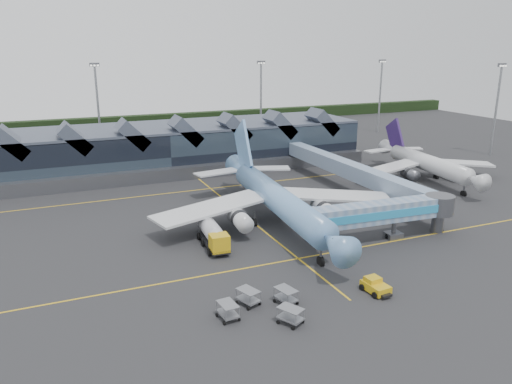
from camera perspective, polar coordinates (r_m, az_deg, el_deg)
name	(u,v)px	position (r m, az deg, el deg)	size (l,w,h in m)	color
ground	(272,238)	(71.65, 1.85, -5.23)	(260.00, 260.00, 0.00)	#252527
taxi_stripes	(246,217)	(80.25, -1.18, -2.83)	(120.00, 60.00, 0.01)	gold
tree_line_far	(134,122)	(174.35, -13.79, 7.82)	(260.00, 4.00, 4.00)	black
terminal	(161,148)	(112.21, -10.86, 5.01)	(90.00, 22.25, 12.52)	black
light_masts	(244,101)	(133.36, -1.41, 10.35)	(132.40, 42.56, 22.45)	gray
main_airliner	(275,197)	(76.22, 2.16, -0.56)	(38.55, 44.49, 14.28)	#629AC7
regional_jet	(425,162)	(107.47, 18.78, 3.23)	(30.15, 33.09, 11.35)	silver
jet_bridge	(389,212)	(72.29, 14.97, -2.24)	(24.08, 4.97, 5.69)	#6584A9
fuel_truck	(212,233)	(68.51, -5.03, -4.69)	(3.33, 9.81, 3.27)	black
pushback_tug	(375,286)	(57.87, 13.49, -10.41)	(2.52, 3.75, 1.60)	gold
baggage_carts	(263,304)	(52.32, 0.82, -12.66)	(8.65, 7.98, 1.71)	gray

